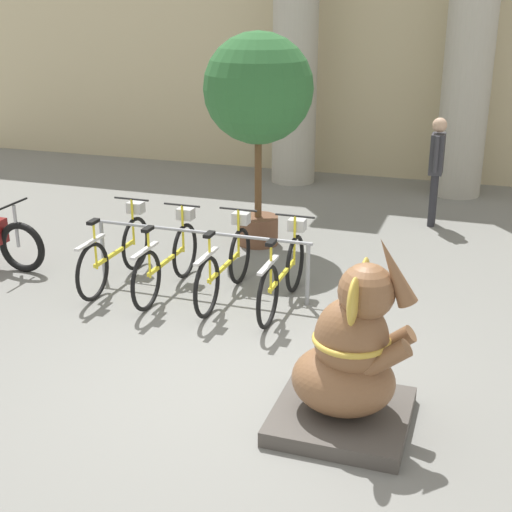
% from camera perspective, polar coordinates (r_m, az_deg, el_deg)
% --- Properties ---
extents(ground_plane, '(60.00, 60.00, 0.00)m').
position_cam_1_polar(ground_plane, '(6.78, -2.14, -9.95)').
color(ground_plane, slate).
extents(building_facade, '(20.00, 0.20, 6.00)m').
position_cam_1_polar(building_facade, '(14.25, 10.64, 18.16)').
color(building_facade, '#C6B78E').
rests_on(building_facade, ground_plane).
extents(column_left, '(1.04, 1.04, 5.16)m').
position_cam_1_polar(column_left, '(13.61, 3.17, 16.78)').
color(column_left, '#ADA899').
rests_on(column_left, ground_plane).
extents(column_right, '(1.04, 1.04, 5.16)m').
position_cam_1_polar(column_right, '(13.12, 16.77, 15.89)').
color(column_right, '#ADA899').
rests_on(column_right, ground_plane).
extents(bike_rack, '(2.78, 0.05, 0.77)m').
position_cam_1_polar(bike_rack, '(8.57, -4.50, 0.84)').
color(bike_rack, gray).
rests_on(bike_rack, ground_plane).
extents(bicycle_0, '(0.48, 1.78, 0.98)m').
position_cam_1_polar(bicycle_0, '(9.01, -11.11, 0.35)').
color(bicycle_0, black).
rests_on(bicycle_0, ground_plane).
extents(bicycle_1, '(0.48, 1.78, 0.98)m').
position_cam_1_polar(bicycle_1, '(8.65, -7.07, -0.27)').
color(bicycle_1, black).
rests_on(bicycle_1, ground_plane).
extents(bicycle_2, '(0.48, 1.78, 0.98)m').
position_cam_1_polar(bicycle_2, '(8.41, -2.48, -0.73)').
color(bicycle_2, black).
rests_on(bicycle_2, ground_plane).
extents(bicycle_3, '(0.48, 1.78, 0.98)m').
position_cam_1_polar(bicycle_3, '(8.15, 2.19, -1.41)').
color(bicycle_3, black).
rests_on(bicycle_3, ground_plane).
extents(elephant_statue, '(1.12, 1.12, 1.71)m').
position_cam_1_polar(elephant_statue, '(5.93, 7.48, -8.47)').
color(elephant_statue, '#4C4742').
rests_on(elephant_statue, ground_plane).
extents(person_pedestrian, '(0.22, 0.47, 1.68)m').
position_cam_1_polar(person_pedestrian, '(11.34, 14.24, 7.31)').
color(person_pedestrian, '#28282D').
rests_on(person_pedestrian, ground_plane).
extents(potted_tree, '(1.51, 1.51, 2.98)m').
position_cam_1_polar(potted_tree, '(9.91, 0.18, 12.80)').
color(potted_tree, brown).
rests_on(potted_tree, ground_plane).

